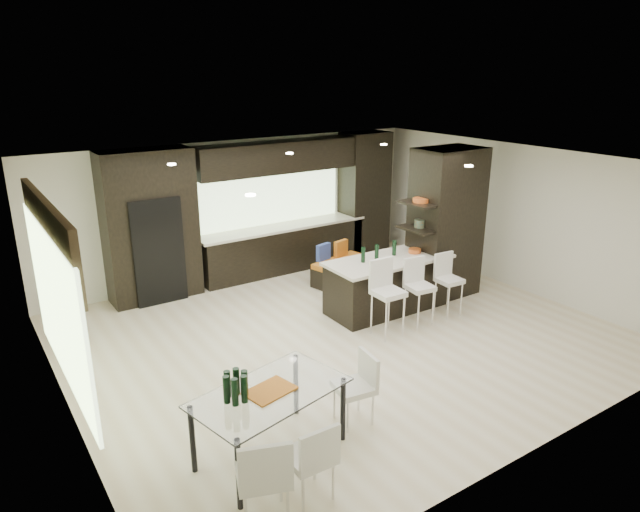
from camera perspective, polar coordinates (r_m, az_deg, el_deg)
ground at (r=9.11m, az=2.12°, el=-7.88°), size 8.00×8.00×0.00m
back_wall at (r=11.50m, az=-8.08°, el=4.75°), size 8.00×0.02×2.70m
left_wall at (r=7.17m, az=-24.79°, el=-5.38°), size 0.02×7.00×2.70m
right_wall at (r=11.33m, az=18.88°, el=3.72°), size 0.02×7.00×2.70m
ceiling at (r=8.27m, az=2.34°, el=9.13°), size 8.00×7.00×0.02m
window_left at (r=7.36m, az=-24.75°, el=-4.77°), size 0.04×3.20×1.90m
window_back at (r=11.69m, az=-5.39°, el=6.08°), size 3.40×0.04×1.20m
stone_accent at (r=7.08m, az=-25.48°, el=2.00°), size 0.08×3.00×0.80m
ceiling_spots at (r=8.48m, az=1.33°, el=9.23°), size 4.00×3.00×0.02m
back_cabinetry at (r=11.44m, az=-5.10°, el=4.78°), size 6.80×0.68×2.70m
refrigerator at (r=10.60m, az=-16.33°, el=0.75°), size 0.90×0.68×1.90m
partition_column at (r=10.54m, az=12.47°, el=3.23°), size 1.20×0.80×2.70m
kitchen_island at (r=9.93m, az=6.82°, el=-2.79°), size 2.23×0.98×0.92m
stool_left at (r=8.95m, az=6.79°, el=-5.01°), size 0.45×0.45×0.99m
stool_mid at (r=9.41m, az=9.87°, el=-4.25°), size 0.44×0.44×0.90m
stool_right at (r=9.87m, az=12.72°, el=-3.44°), size 0.41×0.41×0.86m
bench at (r=11.17m, az=2.00°, el=-1.48°), size 1.28×0.73×0.46m
floor_vase at (r=10.45m, az=11.20°, el=-1.17°), size 0.56×0.56×1.18m
dining_table at (r=6.40m, az=-4.94°, el=-16.35°), size 1.80×1.25×0.79m
chair_near at (r=5.86m, az=-1.11°, el=-19.85°), size 0.45×0.45×0.81m
chair_far at (r=5.62m, az=-5.69°, el=-21.34°), size 0.62×0.62×0.89m
chair_end at (r=6.90m, az=3.38°, el=-13.43°), size 0.48×0.48×0.79m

